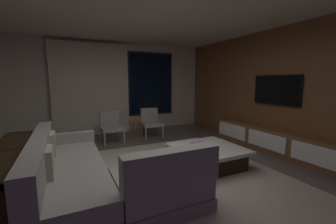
# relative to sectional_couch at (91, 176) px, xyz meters

# --- Properties ---
(floor) EXTENTS (9.20, 9.20, 0.00)m
(floor) POSITION_rel_sectional_couch_xyz_m (1.00, 0.11, -0.29)
(floor) COLOR #564C44
(back_wall_with_window) EXTENTS (6.60, 0.30, 2.70)m
(back_wall_with_window) POSITION_rel_sectional_couch_xyz_m (0.94, 3.73, 1.05)
(back_wall_with_window) COLOR beige
(back_wall_with_window) RESTS_ON floor
(media_wall) EXTENTS (0.12, 7.80, 2.70)m
(media_wall) POSITION_rel_sectional_couch_xyz_m (4.06, 0.11, 1.06)
(media_wall) COLOR brown
(media_wall) RESTS_ON floor
(area_rug) EXTENTS (3.20, 3.80, 0.01)m
(area_rug) POSITION_rel_sectional_couch_xyz_m (1.35, 0.01, -0.28)
(area_rug) COLOR #ADA391
(area_rug) RESTS_ON floor
(sectional_couch) EXTENTS (1.98, 2.50, 0.82)m
(sectional_couch) POSITION_rel_sectional_couch_xyz_m (0.00, 0.00, 0.00)
(sectional_couch) COLOR gray
(sectional_couch) RESTS_ON floor
(coffee_table) EXTENTS (1.16, 1.16, 0.36)m
(coffee_table) POSITION_rel_sectional_couch_xyz_m (2.03, 0.19, -0.10)
(coffee_table) COLOR black
(coffee_table) RESTS_ON floor
(book_stack_on_coffee_table) EXTENTS (0.27, 0.20, 0.08)m
(book_stack_on_coffee_table) POSITION_rel_sectional_couch_xyz_m (1.89, 0.29, 0.11)
(book_stack_on_coffee_table) COLOR #434E7D
(book_stack_on_coffee_table) RESTS_ON coffee_table
(accent_chair_near_window) EXTENTS (0.58, 0.60, 0.78)m
(accent_chair_near_window) POSITION_rel_sectional_couch_xyz_m (1.89, 2.68, 0.14)
(accent_chair_near_window) COLOR #B2ADA0
(accent_chair_near_window) RESTS_ON floor
(accent_chair_by_curtain) EXTENTS (0.56, 0.58, 0.78)m
(accent_chair_by_curtain) POSITION_rel_sectional_couch_xyz_m (0.77, 2.60, 0.14)
(accent_chair_by_curtain) COLOR #B2ADA0
(accent_chair_by_curtain) RESTS_ON floor
(side_stool) EXTENTS (0.32, 0.32, 0.46)m
(side_stool) POSITION_rel_sectional_couch_xyz_m (1.40, 2.67, 0.08)
(side_stool) COLOR #BF4C1E
(side_stool) RESTS_ON floor
(media_console) EXTENTS (0.46, 3.10, 0.52)m
(media_console) POSITION_rel_sectional_couch_xyz_m (3.77, 0.16, -0.04)
(media_console) COLOR brown
(media_console) RESTS_ON floor
(mounted_tv) EXTENTS (0.05, 1.14, 0.66)m
(mounted_tv) POSITION_rel_sectional_couch_xyz_m (3.95, 0.36, 1.06)
(mounted_tv) COLOR black
(console_table_behind_couch) EXTENTS (0.40, 2.10, 0.74)m
(console_table_behind_couch) POSITION_rel_sectional_couch_xyz_m (-0.91, 0.13, 0.13)
(console_table_behind_couch) COLOR black
(console_table_behind_couch) RESTS_ON floor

